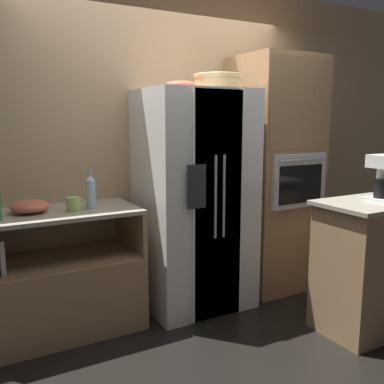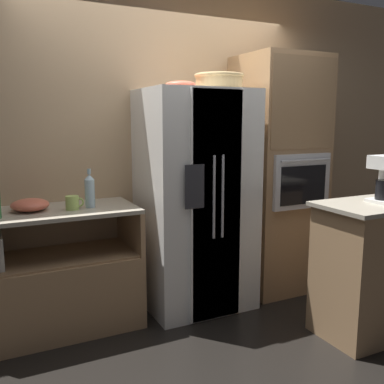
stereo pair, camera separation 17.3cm
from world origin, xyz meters
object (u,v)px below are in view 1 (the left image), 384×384
at_px(fruit_bowl, 181,84).
at_px(bottle_tall, 90,191).
at_px(refrigerator, 195,200).
at_px(wall_oven, 274,174).
at_px(mug, 73,204).
at_px(mixing_bowl, 30,206).
at_px(wicker_basket, 218,81).

relative_size(fruit_bowl, bottle_tall, 0.81).
bearing_deg(refrigerator, wall_oven, 2.04).
height_order(wall_oven, bottle_tall, wall_oven).
relative_size(refrigerator, bottle_tall, 6.21).
relative_size(wall_oven, bottle_tall, 7.30).
height_order(fruit_bowl, bottle_tall, fruit_bowl).
bearing_deg(mug, refrigerator, -0.01).
height_order(mug, mixing_bowl, mug).
bearing_deg(wall_oven, wicker_basket, -172.67).
relative_size(fruit_bowl, mixing_bowl, 0.89).
bearing_deg(mixing_bowl, wall_oven, -1.53).
bearing_deg(bottle_tall, wicker_basket, -4.43).
bearing_deg(fruit_bowl, wicker_basket, -0.86).
bearing_deg(refrigerator, bottle_tall, 178.39).
bearing_deg(mixing_bowl, fruit_bowl, -7.02).
relative_size(refrigerator, mixing_bowl, 6.78).
bearing_deg(bottle_tall, wall_oven, 0.20).
distance_m(refrigerator, mug, 1.02).
height_order(wicker_basket, bottle_tall, wicker_basket).
height_order(wicker_basket, fruit_bowl, wicker_basket).
distance_m(wall_oven, wicker_basket, 1.07).
bearing_deg(mixing_bowl, wicker_basket, -5.62).
xyz_separation_m(fruit_bowl, bottle_tall, (-0.72, 0.08, -0.80)).
bearing_deg(fruit_bowl, refrigerator, 18.26).
distance_m(fruit_bowl, bottle_tall, 1.08).
bearing_deg(mixing_bowl, mug, -17.09).
bearing_deg(fruit_bowl, mug, 176.50).
bearing_deg(mixing_bowl, bottle_tall, -8.59).
bearing_deg(wall_oven, mug, -179.07).
bearing_deg(wicker_basket, bottle_tall, 175.57).
relative_size(bottle_tall, mixing_bowl, 1.09).
xyz_separation_m(wicker_basket, mixing_bowl, (-1.49, 0.15, -0.92)).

